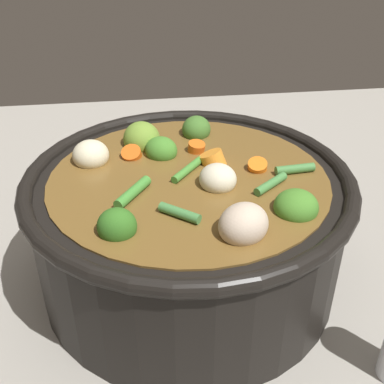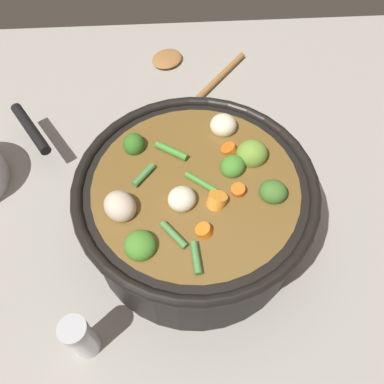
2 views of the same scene
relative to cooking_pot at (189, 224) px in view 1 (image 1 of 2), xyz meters
The scene contains 2 objects.
ground_plane 0.07m from the cooking_pot, 63.10° to the left, with size 1.10×1.10×0.00m, color #9E998E.
cooking_pot is the anchor object (origin of this frame).
Camera 1 is at (0.39, -0.05, 0.36)m, focal length 44.16 mm.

